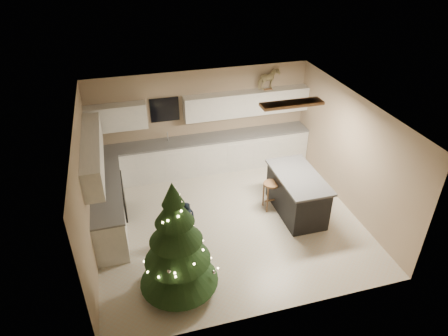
# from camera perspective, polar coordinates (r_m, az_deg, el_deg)

# --- Properties ---
(ground_plane) EXTENTS (5.50, 5.50, 0.00)m
(ground_plane) POSITION_cam_1_polar(r_m,az_deg,el_deg) (8.78, 0.62, -7.57)
(ground_plane) COLOR beige
(room_shell) EXTENTS (5.52, 5.02, 2.61)m
(room_shell) POSITION_cam_1_polar(r_m,az_deg,el_deg) (7.80, 0.85, 2.49)
(room_shell) COLOR tan
(room_shell) RESTS_ON ground_plane
(cabinetry) EXTENTS (5.50, 3.20, 2.00)m
(cabinetry) POSITION_cam_1_polar(r_m,az_deg,el_deg) (9.53, -7.39, 1.16)
(cabinetry) COLOR silver
(cabinetry) RESTS_ON ground_plane
(island) EXTENTS (0.90, 1.70, 0.95)m
(island) POSITION_cam_1_polar(r_m,az_deg,el_deg) (8.91, 10.36, -3.63)
(island) COLOR black
(island) RESTS_ON ground_plane
(bar_stool) EXTENTS (0.35, 0.35, 0.67)m
(bar_stool) POSITION_cam_1_polar(r_m,az_deg,el_deg) (8.92, 6.75, -3.05)
(bar_stool) COLOR brown
(bar_stool) RESTS_ON ground_plane
(christmas_tree) EXTENTS (1.41, 1.36, 2.26)m
(christmas_tree) POSITION_cam_1_polar(r_m,az_deg,el_deg) (6.80, -6.73, -11.44)
(christmas_tree) COLOR #3F2816
(christmas_tree) RESTS_ON ground_plane
(toddler) EXTENTS (0.38, 0.37, 0.88)m
(toddler) POSITION_cam_1_polar(r_m,az_deg,el_deg) (8.11, -5.10, -7.56)
(toddler) COLOR black
(toddler) RESTS_ON ground_plane
(rocking_horse) EXTENTS (0.63, 0.47, 0.51)m
(rocking_horse) POSITION_cam_1_polar(r_m,az_deg,el_deg) (10.11, 6.38, 12.46)
(rocking_horse) COLOR brown
(rocking_horse) RESTS_ON cabinetry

